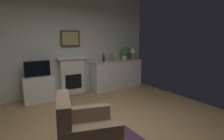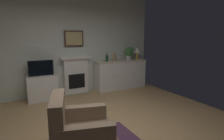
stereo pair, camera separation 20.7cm
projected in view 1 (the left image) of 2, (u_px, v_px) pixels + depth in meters
The scene contains 14 objects.
ground_plane at pixel (114, 137), 3.16m from camera, with size 5.52×5.50×0.10m, color tan.
wall_rear at pixel (63, 44), 5.16m from camera, with size 5.52×0.06×2.94m, color silver.
fireplace_unit at pixel (72, 76), 5.31m from camera, with size 0.87×0.30×1.10m.
framed_picture at pixel (70, 39), 5.16m from camera, with size 0.55×0.04×0.45m.
sideboard_cabinet at pixel (117, 74), 5.92m from camera, with size 1.71×0.49×0.92m.
table_lamp at pixel (133, 51), 6.12m from camera, with size 0.26×0.26×0.40m.
wine_bottle at pixel (104, 58), 5.54m from camera, with size 0.08×0.08×0.29m.
wine_glass_left at pixel (115, 57), 5.77m from camera, with size 0.07×0.07×0.16m.
wine_glass_center at pixel (117, 57), 5.85m from camera, with size 0.07×0.07×0.16m.
vase_decorative at pixel (111, 57), 5.64m from camera, with size 0.11×0.11×0.28m.
tv_cabinet at pixel (39, 89), 4.72m from camera, with size 0.75×0.42×0.68m.
tv_set at pixel (37, 69), 4.60m from camera, with size 0.62×0.07×0.40m.
potted_plant_small at pixel (125, 52), 6.01m from camera, with size 0.30×0.30×0.43m.
armchair at pixel (85, 134), 2.45m from camera, with size 0.98×0.95×0.92m.
Camera 1 is at (-1.54, -2.45, 1.68)m, focal length 29.07 mm.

